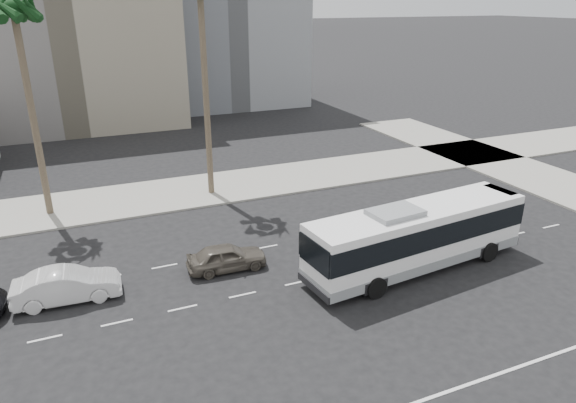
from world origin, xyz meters
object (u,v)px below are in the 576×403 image
car_a (227,257)px  car_b (67,285)px  palm_mid (14,14)px  city_bus (417,235)px

car_a → car_b: bearing=92.5°
palm_mid → car_b: bearing=-86.1°
car_b → palm_mid: size_ratio=0.35×
car_b → palm_mid: 17.05m
city_bus → car_b: bearing=161.5°
car_b → palm_mid: (-0.83, 12.02, 12.07)m
city_bus → car_a: 10.31m
car_a → palm_mid: palm_mid is taller
car_a → palm_mid: 19.27m
car_a → car_b: (-8.00, 0.06, 0.09)m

